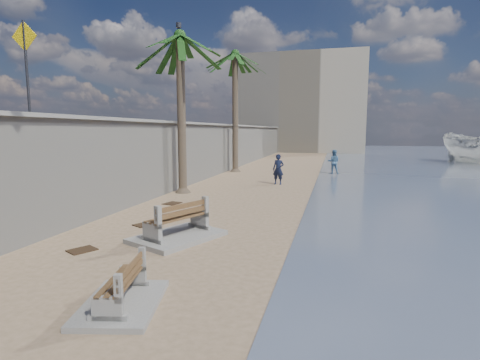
{
  "coord_description": "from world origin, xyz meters",
  "views": [
    {
      "loc": [
        3.08,
        -7.08,
        3.12
      ],
      "look_at": [
        -0.5,
        7.0,
        1.2
      ],
      "focal_mm": 28.0,
      "sensor_mm": 36.0,
      "label": 1
    }
  ],
  "objects_px": {
    "bench_far": "(177,224)",
    "palm_mid": "(180,38)",
    "person_b": "(334,160)",
    "bench_near": "(122,288)",
    "palm_back": "(235,56)",
    "person_a": "(278,167)",
    "yacht_far": "(479,156)"
  },
  "relations": [
    {
      "from": "bench_near",
      "to": "palm_mid",
      "type": "xyz_separation_m",
      "value": [
        -3.81,
        11.8,
        7.2
      ]
    },
    {
      "from": "bench_far",
      "to": "palm_back",
      "type": "relative_size",
      "value": 0.31
    },
    {
      "from": "palm_mid",
      "to": "person_b",
      "type": "bearing_deg",
      "value": 55.29
    },
    {
      "from": "palm_mid",
      "to": "yacht_far",
      "type": "bearing_deg",
      "value": 51.84
    },
    {
      "from": "bench_far",
      "to": "person_b",
      "type": "height_order",
      "value": "person_b"
    },
    {
      "from": "person_a",
      "to": "yacht_far",
      "type": "xyz_separation_m",
      "value": [
        18.66,
        25.02,
        -0.67
      ]
    },
    {
      "from": "person_b",
      "to": "yacht_far",
      "type": "distance_m",
      "value": 24.22
    },
    {
      "from": "bench_near",
      "to": "bench_far",
      "type": "height_order",
      "value": "bench_far"
    },
    {
      "from": "person_b",
      "to": "yacht_far",
      "type": "height_order",
      "value": "person_b"
    },
    {
      "from": "palm_back",
      "to": "person_a",
      "type": "xyz_separation_m",
      "value": [
        4.19,
        -5.95,
        -7.57
      ]
    },
    {
      "from": "person_a",
      "to": "person_b",
      "type": "relative_size",
      "value": 1.05
    },
    {
      "from": "bench_far",
      "to": "palm_back",
      "type": "distance_m",
      "value": 19.75
    },
    {
      "from": "person_a",
      "to": "yacht_far",
      "type": "height_order",
      "value": "person_a"
    },
    {
      "from": "bench_near",
      "to": "palm_mid",
      "type": "relative_size",
      "value": 0.25
    },
    {
      "from": "palm_back",
      "to": "yacht_far",
      "type": "xyz_separation_m",
      "value": [
        22.85,
        19.08,
        -8.23
      ]
    },
    {
      "from": "person_a",
      "to": "bench_near",
      "type": "bearing_deg",
      "value": -83.74
    },
    {
      "from": "bench_near",
      "to": "palm_mid",
      "type": "bearing_deg",
      "value": 107.91
    },
    {
      "from": "bench_near",
      "to": "yacht_far",
      "type": "distance_m",
      "value": 45.18
    },
    {
      "from": "palm_back",
      "to": "person_a",
      "type": "relative_size",
      "value": 4.75
    },
    {
      "from": "bench_far",
      "to": "yacht_far",
      "type": "height_order",
      "value": "yacht_far"
    },
    {
      "from": "bench_near",
      "to": "palm_mid",
      "type": "distance_m",
      "value": 14.34
    },
    {
      "from": "bench_near",
      "to": "yacht_far",
      "type": "xyz_separation_m",
      "value": [
        19.09,
        40.95,
        0.01
      ]
    },
    {
      "from": "bench_far",
      "to": "bench_near",
      "type": "bearing_deg",
      "value": -79.87
    },
    {
      "from": "bench_far",
      "to": "person_a",
      "type": "relative_size",
      "value": 1.47
    },
    {
      "from": "bench_far",
      "to": "palm_mid",
      "type": "height_order",
      "value": "palm_mid"
    },
    {
      "from": "palm_mid",
      "to": "person_a",
      "type": "xyz_separation_m",
      "value": [
        4.24,
        4.12,
        -6.53
      ]
    },
    {
      "from": "bench_near",
      "to": "palm_back",
      "type": "height_order",
      "value": "palm_back"
    },
    {
      "from": "palm_mid",
      "to": "person_a",
      "type": "height_order",
      "value": "palm_mid"
    },
    {
      "from": "bench_near",
      "to": "person_a",
      "type": "relative_size",
      "value": 1.05
    },
    {
      "from": "palm_mid",
      "to": "yacht_far",
      "type": "relative_size",
      "value": 0.92
    },
    {
      "from": "palm_mid",
      "to": "palm_back",
      "type": "xyz_separation_m",
      "value": [
        0.06,
        10.07,
        1.04
      ]
    },
    {
      "from": "palm_back",
      "to": "person_a",
      "type": "bearing_deg",
      "value": -54.84
    }
  ]
}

